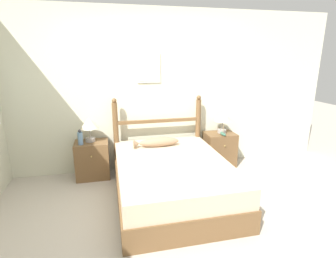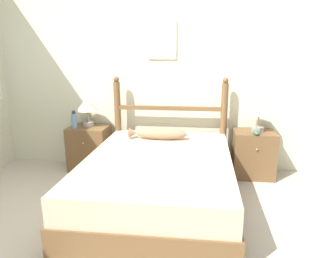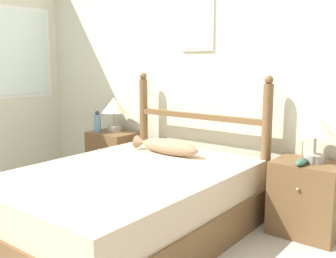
# 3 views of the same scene
# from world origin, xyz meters

# --- Properties ---
(ground_plane) EXTENTS (16.00, 16.00, 0.00)m
(ground_plane) POSITION_xyz_m (0.00, 0.00, 0.00)
(ground_plane) COLOR #B7AD9E
(wall_back) EXTENTS (6.40, 0.08, 2.55)m
(wall_back) POSITION_xyz_m (0.00, 1.73, 1.28)
(wall_back) COLOR beige
(wall_back) RESTS_ON ground_plane
(bed) EXTENTS (1.43, 1.95, 0.52)m
(bed) POSITION_xyz_m (0.17, 0.62, 0.26)
(bed) COLOR brown
(bed) RESTS_ON ground_plane
(headboard) EXTENTS (1.43, 0.08, 1.21)m
(headboard) POSITION_xyz_m (0.17, 1.55, 0.64)
(headboard) COLOR brown
(headboard) RESTS_ON ground_plane
(nightstand_left) EXTENTS (0.50, 0.40, 0.57)m
(nightstand_left) POSITION_xyz_m (-0.88, 1.48, 0.29)
(nightstand_left) COLOR brown
(nightstand_left) RESTS_ON ground_plane
(nightstand_right) EXTENTS (0.50, 0.40, 0.57)m
(nightstand_right) POSITION_xyz_m (1.23, 1.48, 0.29)
(nightstand_right) COLOR brown
(nightstand_right) RESTS_ON ground_plane
(table_lamp_left) EXTENTS (0.27, 0.27, 0.37)m
(table_lamp_left) POSITION_xyz_m (-0.89, 1.51, 0.83)
(table_lamp_left) COLOR gray
(table_lamp_left) RESTS_ON nightstand_left
(table_lamp_right) EXTENTS (0.27, 0.27, 0.37)m
(table_lamp_right) POSITION_xyz_m (1.26, 1.50, 0.83)
(table_lamp_right) COLOR gray
(table_lamp_right) RESTS_ON nightstand_right
(bottle) EXTENTS (0.07, 0.07, 0.23)m
(bottle) POSITION_xyz_m (-1.02, 1.39, 0.68)
(bottle) COLOR #668CB2
(bottle) RESTS_ON nightstand_left
(model_boat) EXTENTS (0.06, 0.18, 0.18)m
(model_boat) POSITION_xyz_m (1.21, 1.36, 0.60)
(model_boat) COLOR #386651
(model_boat) RESTS_ON nightstand_right
(fish_pillow) EXTENTS (0.68, 0.14, 0.14)m
(fish_pillow) POSITION_xyz_m (0.08, 1.19, 0.59)
(fish_pillow) COLOR #997A5B
(fish_pillow) RESTS_ON bed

